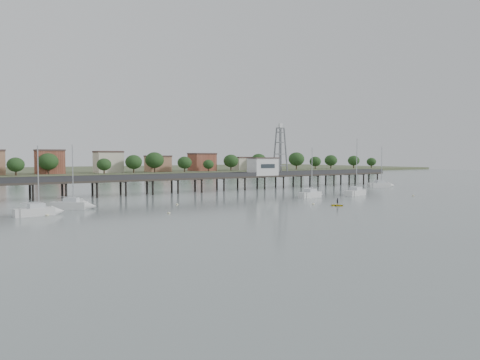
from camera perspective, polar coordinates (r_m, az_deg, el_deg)
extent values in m
plane|color=slate|center=(76.75, 14.24, -4.47)|extent=(500.00, 500.00, 0.00)
cube|color=#2D2823|center=(124.83, -6.51, 0.18)|extent=(150.00, 5.00, 0.50)
cube|color=#333335|center=(122.66, -6.01, 0.51)|extent=(150.00, 0.12, 1.10)
cube|color=#333335|center=(126.94, -7.01, 0.58)|extent=(150.00, 0.12, 1.10)
cylinder|color=black|center=(123.25, -6.11, -0.76)|extent=(0.50, 0.50, 4.40)
cylinder|color=black|center=(126.63, -6.90, -0.67)|extent=(0.50, 0.50, 4.40)
cylinder|color=black|center=(169.51, 16.40, 0.16)|extent=(0.50, 0.50, 4.40)
cylinder|color=black|center=(171.99, 15.44, 0.21)|extent=(0.50, 0.50, 4.40)
cube|color=silver|center=(137.82, 2.80, 1.60)|extent=(8.00, 5.00, 5.00)
cube|color=#4C3833|center=(137.78, 2.80, 2.70)|extent=(8.40, 5.40, 0.30)
cube|color=slate|center=(141.95, 4.94, 6.34)|extent=(1.80, 1.80, 0.30)
cube|color=silver|center=(142.00, 4.94, 6.64)|extent=(0.90, 0.90, 1.20)
cube|color=silver|center=(83.64, -23.55, -3.69)|extent=(5.61, 2.64, 1.65)
cone|color=silver|center=(84.60, -21.33, -3.57)|extent=(2.46, 2.33, 2.11)
cube|color=silver|center=(83.52, -23.56, -2.89)|extent=(2.57, 1.92, 0.75)
cylinder|color=#A5A8AA|center=(83.28, -23.38, 0.37)|extent=(0.18, 0.18, 10.18)
cylinder|color=#A5A8AA|center=(83.23, -24.17, -2.54)|extent=(3.16, 0.43, 0.12)
cube|color=silver|center=(119.78, 13.91, -1.58)|extent=(7.27, 4.68, 1.65)
cone|color=silver|center=(123.66, 14.71, -1.45)|extent=(3.53, 3.41, 2.64)
cube|color=silver|center=(119.69, 13.91, -1.02)|extent=(3.53, 2.97, 0.75)
cylinder|color=#A5A8AA|center=(119.86, 14.04, 1.86)|extent=(0.18, 0.18, 12.73)
cylinder|color=#A5A8AA|center=(118.63, 13.69, -0.78)|extent=(3.79, 1.38, 0.12)
cube|color=silver|center=(92.02, -19.87, -3.03)|extent=(5.90, 4.95, 1.65)
cone|color=silver|center=(90.87, -17.79, -3.07)|extent=(3.17, 3.12, 2.19)
cube|color=silver|center=(91.91, -19.89, -2.30)|extent=(3.05, 2.85, 0.75)
cylinder|color=#A5A8AA|center=(91.47, -19.71, 0.77)|extent=(0.18, 0.18, 10.56)
cylinder|color=#A5A8AA|center=(92.19, -20.44, -1.95)|extent=(2.80, 1.92, 0.12)
cube|color=silver|center=(111.26, 8.62, -1.87)|extent=(5.84, 3.10, 1.65)
cone|color=silver|center=(114.01, 9.69, -1.76)|extent=(2.66, 2.53, 2.16)
cube|color=silver|center=(111.17, 8.63, -1.26)|extent=(2.73, 2.13, 0.75)
cylinder|color=#A5A8AA|center=(111.22, 8.77, 1.24)|extent=(0.18, 0.18, 10.40)
cylinder|color=#A5A8AA|center=(110.40, 8.33, -1.01)|extent=(3.21, 0.69, 0.12)
cube|color=silver|center=(153.05, 16.71, -0.64)|extent=(6.47, 4.42, 1.65)
cone|color=silver|center=(154.87, 17.94, -0.62)|extent=(3.20, 3.11, 2.34)
cube|color=silver|center=(152.98, 16.72, -0.20)|extent=(3.18, 2.74, 0.75)
cylinder|color=#A5A8AA|center=(152.99, 16.88, 1.79)|extent=(0.18, 0.18, 11.30)
cylinder|color=#A5A8AA|center=(152.48, 16.39, 0.00)|extent=(3.31, 1.42, 0.12)
cube|color=silver|center=(103.94, -19.48, -2.44)|extent=(3.40, 1.82, 0.90)
cube|color=silver|center=(103.83, -19.88, -2.15)|extent=(1.23, 1.23, 0.54)
imported|color=yellow|center=(93.62, 11.78, -3.10)|extent=(1.75, 1.31, 2.43)
imported|color=black|center=(93.62, 11.78, -3.10)|extent=(0.52, 1.31, 0.31)
ellipsoid|color=beige|center=(130.72, 8.05, -1.32)|extent=(0.56, 0.56, 0.39)
ellipsoid|color=beige|center=(80.46, -8.67, -4.01)|extent=(0.56, 0.56, 0.39)
ellipsoid|color=beige|center=(95.60, 8.92, -2.90)|extent=(0.56, 0.56, 0.39)
ellipsoid|color=beige|center=(94.21, -7.69, -2.98)|extent=(0.56, 0.56, 0.39)
ellipsoid|color=beige|center=(82.90, -22.44, -4.00)|extent=(0.56, 0.56, 0.39)
ellipsoid|color=beige|center=(121.38, 20.36, -1.81)|extent=(0.56, 0.56, 0.39)
cube|color=#475133|center=(301.70, -22.59, 0.99)|extent=(500.00, 170.00, 1.40)
cube|color=brown|center=(238.82, -22.18, 1.78)|extent=(13.00, 10.50, 9.00)
cube|color=brown|center=(245.79, -15.76, 1.92)|extent=(13.00, 10.50, 9.00)
cube|color=brown|center=(255.25, -9.97, 2.02)|extent=(13.00, 10.50, 9.00)
cube|color=brown|center=(267.11, -4.65, 2.10)|extent=(13.00, 10.50, 9.00)
cube|color=brown|center=(281.63, 0.36, 2.16)|extent=(13.00, 10.50, 9.00)
ellipsoid|color=#1A3D19|center=(229.31, -19.15, 1.87)|extent=(8.00, 8.00, 6.80)
ellipsoid|color=#1A3D19|center=(283.70, 5.07, 2.21)|extent=(8.00, 8.00, 6.80)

